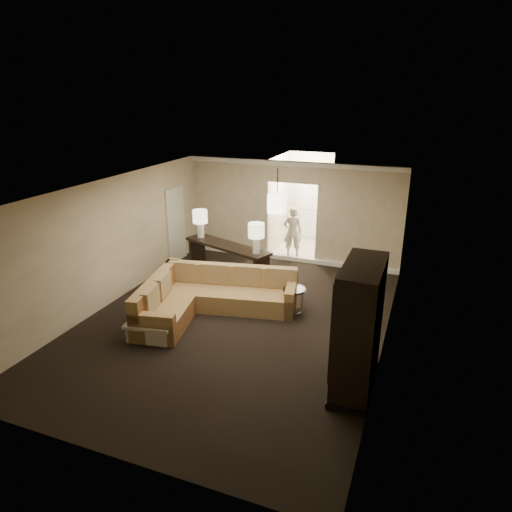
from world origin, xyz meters
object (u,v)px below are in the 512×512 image
at_px(sectional_sofa, 208,297).
at_px(coffee_table, 155,326).
at_px(console_table, 227,259).
at_px(drink_table, 294,296).
at_px(armoire, 358,330).
at_px(person, 293,229).

distance_m(sectional_sofa, coffee_table, 1.37).
height_order(console_table, drink_table, console_table).
distance_m(coffee_table, armoire, 4.04).
height_order(drink_table, person, person).
bearing_deg(drink_table, armoire, -51.81).
bearing_deg(person, armoire, 98.91).
bearing_deg(sectional_sofa, armoire, -35.25).
xyz_separation_m(sectional_sofa, person, (0.67, 4.09, 0.45)).
xyz_separation_m(console_table, drink_table, (2.11, -1.22, -0.13)).
bearing_deg(person, drink_table, 90.20).
height_order(console_table, person, person).
xyz_separation_m(coffee_table, armoire, (3.95, -0.26, 0.83)).
height_order(console_table, armoire, armoire).
height_order(sectional_sofa, coffee_table, sectional_sofa).
relative_size(console_table, armoire, 1.17).
height_order(armoire, drink_table, armoire).
distance_m(console_table, person, 2.52).
height_order(sectional_sofa, drink_table, sectional_sofa).
distance_m(sectional_sofa, person, 4.17).
relative_size(coffee_table, armoire, 0.50).
relative_size(sectional_sofa, drink_table, 5.18).
xyz_separation_m(coffee_table, console_table, (0.20, 3.04, 0.38)).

